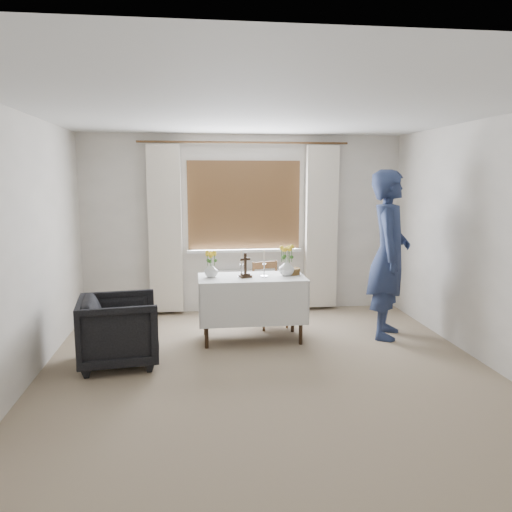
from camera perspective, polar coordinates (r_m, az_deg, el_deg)
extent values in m
plane|color=gray|center=(4.96, 1.63, -13.64)|extent=(5.00, 5.00, 0.00)
cube|color=white|center=(5.91, -0.49, -6.00)|extent=(1.24, 0.64, 0.76)
imported|color=black|center=(5.35, -15.38, -8.19)|extent=(0.88, 0.86, 0.72)
imported|color=navy|center=(6.13, 14.95, 0.15)|extent=(0.74, 0.86, 2.00)
cube|color=white|center=(7.16, -1.29, -4.00)|extent=(1.10, 0.10, 0.60)
imported|color=silver|center=(5.80, -5.14, -1.61)|extent=(0.18, 0.18, 0.17)
imported|color=silver|center=(5.88, 3.51, -1.32)|extent=(0.23, 0.23, 0.19)
cylinder|color=brown|center=(5.97, 4.08, -1.73)|extent=(0.23, 0.23, 0.08)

